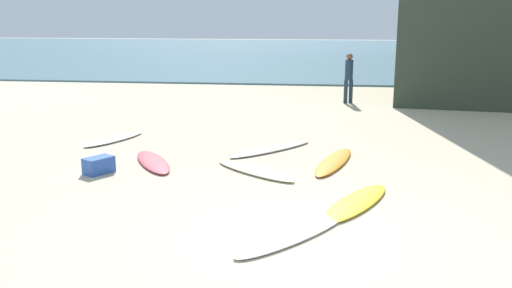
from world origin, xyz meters
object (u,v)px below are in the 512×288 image
surfboard_4 (356,202)px  beachgoer_near (349,75)px  beach_cooler (99,165)px  surfboard_0 (153,162)px  surfboard_2 (114,139)px  surfboard_6 (255,171)px  surfboard_3 (334,162)px  surfboard_5 (271,149)px  surfboard_1 (295,233)px

surfboard_4 → beachgoer_near: bearing=-65.7°
beach_cooler → surfboard_0: bearing=44.3°
surfboard_2 → surfboard_6: 4.68m
beach_cooler → surfboard_6: bearing=8.0°
beachgoer_near → surfboard_2: bearing=25.4°
surfboard_2 → beach_cooler: beach_cooler is taller
surfboard_3 → surfboard_4: 2.67m
surfboard_2 → beach_cooler: bearing=127.7°
surfboard_3 → surfboard_2: bearing=-1.5°
surfboard_3 → surfboard_6: 1.86m
surfboard_3 → surfboard_5: (-1.47, 1.02, -0.01)m
beachgoer_near → beach_cooler: bearing=38.6°
surfboard_1 → beachgoer_near: 12.70m
surfboard_6 → surfboard_0: bearing=-60.8°
surfboard_3 → beach_cooler: beach_cooler is taller
surfboard_0 → surfboard_1: size_ratio=0.85×
surfboard_6 → beach_cooler: 3.20m
surfboard_1 → surfboard_3: size_ratio=0.98×
surfboard_0 → beach_cooler: bearing=-165.2°
surfboard_4 → beach_cooler: 5.31m
surfboard_2 → beach_cooler: (0.80, -2.93, 0.12)m
beach_cooler → surfboard_2: bearing=105.2°
surfboard_1 → surfboard_6: (-1.01, 3.25, 0.01)m
surfboard_3 → surfboard_5: surfboard_3 is taller
surfboard_1 → surfboard_3: bearing=-61.6°
surfboard_3 → surfboard_6: surfboard_3 is taller
surfboard_2 → surfboard_5: surfboard_2 is taller
beachgoer_near → beach_cooler: beachgoer_near is taller
surfboard_3 → surfboard_5: bearing=-20.4°
surfboard_2 → surfboard_5: (4.11, -0.57, -0.01)m
surfboard_3 → surfboard_5: size_ratio=1.00×
surfboard_3 → beachgoer_near: 8.52m
surfboard_2 → surfboard_3: (5.58, -1.59, 0.00)m
surfboard_0 → surfboard_6: bearing=-39.6°
surfboard_2 → surfboard_3: bearing=-173.4°
surfboard_3 → beachgoer_near: beachgoer_near is taller
surfboard_5 → surfboard_4: bearing=-22.0°
surfboard_0 → surfboard_1: bearing=-77.5°
surfboard_5 → surfboard_3: bearing=6.7°
surfboard_5 → beach_cooler: (-3.31, -2.37, 0.13)m
surfboard_0 → surfboard_6: size_ratio=0.95×
surfboard_5 → surfboard_6: bearing=-53.0°
surfboard_0 → beachgoer_near: bearing=33.8°
surfboard_5 → beachgoer_near: size_ratio=1.42×
surfboard_0 → beachgoer_near: beachgoer_near is taller
surfboard_4 → surfboard_2: bearing=-10.0°
surfboard_1 → surfboard_0: bearing=-11.2°
beachgoer_near → surfboard_6: bearing=54.1°
surfboard_5 → surfboard_1: bearing=-39.2°
surfboard_4 → beachgoer_near: size_ratio=1.30×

